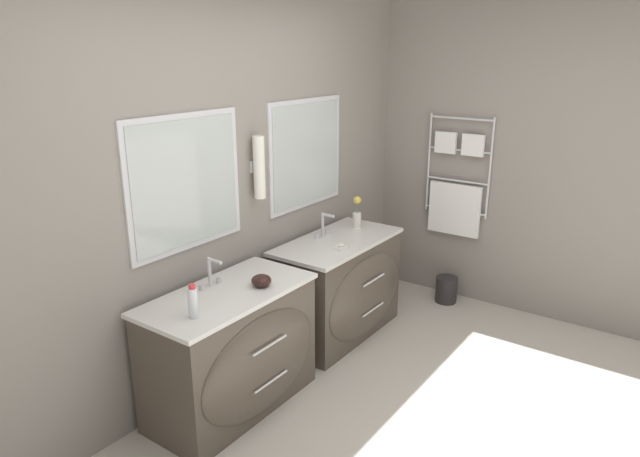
% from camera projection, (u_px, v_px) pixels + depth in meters
% --- Properties ---
extents(wall_back, '(5.89, 0.16, 2.60)m').
position_uv_depth(wall_back, '(217.00, 189.00, 3.62)').
color(wall_back, gray).
rests_on(wall_back, ground_plane).
extents(wall_right, '(0.13, 3.43, 2.60)m').
position_uv_depth(wall_right, '(479.00, 155.00, 4.80)').
color(wall_right, gray).
rests_on(wall_right, ground_plane).
extents(vanity_left, '(1.10, 0.60, 0.78)m').
position_uv_depth(vanity_left, '(235.00, 351.00, 3.48)').
color(vanity_left, '#4C4238').
rests_on(vanity_left, ground_plane).
extents(vanity_right, '(1.10, 0.60, 0.78)m').
position_uv_depth(vanity_right, '(341.00, 287.00, 4.40)').
color(vanity_right, '#4C4238').
rests_on(vanity_right, ground_plane).
extents(faucet_left, '(0.17, 0.12, 0.19)m').
position_uv_depth(faucet_left, '(211.00, 273.00, 3.42)').
color(faucet_left, silver).
rests_on(faucet_left, vanity_left).
extents(faucet_right, '(0.17, 0.12, 0.19)m').
position_uv_depth(faucet_right, '(324.00, 225.00, 4.34)').
color(faucet_right, silver).
rests_on(faucet_right, vanity_right).
extents(toiletry_bottle, '(0.05, 0.05, 0.19)m').
position_uv_depth(toiletry_bottle, '(193.00, 302.00, 3.04)').
color(toiletry_bottle, silver).
rests_on(toiletry_bottle, vanity_left).
extents(amenity_bowl, '(0.12, 0.12, 0.07)m').
position_uv_depth(amenity_bowl, '(261.00, 281.00, 3.45)').
color(amenity_bowl, black).
rests_on(amenity_bowl, vanity_left).
extents(flower_vase, '(0.07, 0.07, 0.26)m').
position_uv_depth(flower_vase, '(357.00, 214.00, 4.57)').
color(flower_vase, silver).
rests_on(flower_vase, vanity_right).
extents(soap_dish, '(0.10, 0.07, 0.04)m').
position_uv_depth(soap_dish, '(341.00, 247.00, 4.09)').
color(soap_dish, white).
rests_on(soap_dish, vanity_right).
extents(waste_bin, '(0.19, 0.19, 0.23)m').
position_uv_depth(waste_bin, '(446.00, 289.00, 5.04)').
color(waste_bin, '#282626').
rests_on(waste_bin, ground_plane).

